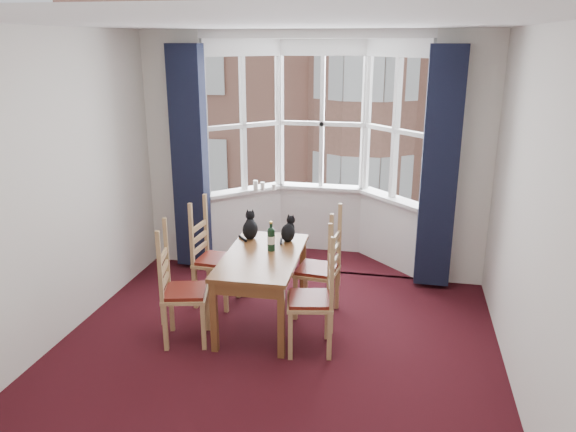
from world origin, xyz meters
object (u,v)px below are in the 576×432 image
(chair_left_far, at_px, (208,260))
(chair_right_far, at_px, (326,272))
(chair_right_near, at_px, (320,301))
(candle_tall, at_px, (256,185))
(wine_bottle, at_px, (271,238))
(chair_left_near, at_px, (175,294))
(candle_extra, at_px, (274,187))
(dining_table, at_px, (262,264))
(candle_short, at_px, (263,186))
(cat_right, at_px, (288,231))
(cat_left, at_px, (250,228))

(chair_left_far, height_order, chair_right_far, same)
(chair_right_near, relative_size, candle_tall, 7.31)
(wine_bottle, height_order, candle_tall, wine_bottle)
(chair_left_near, xyz_separation_m, candle_extra, (0.38, 2.32, 0.44))
(dining_table, relative_size, chair_right_near, 1.46)
(chair_right_near, height_order, candle_short, candle_short)
(chair_right_near, distance_m, cat_right, 1.01)
(chair_left_near, bearing_deg, candle_short, 84.10)
(dining_table, relative_size, chair_left_near, 1.46)
(chair_left_far, distance_m, cat_right, 0.91)
(cat_left, bearing_deg, cat_right, 0.49)
(candle_extra, bearing_deg, dining_table, -80.36)
(candle_short, relative_size, candle_extra, 1.34)
(cat_left, distance_m, wine_bottle, 0.42)
(dining_table, relative_size, chair_left_far, 1.46)
(chair_right_near, bearing_deg, chair_left_far, 151.02)
(chair_left_far, relative_size, candle_tall, 7.31)
(dining_table, height_order, candle_extra, candle_extra)
(chair_right_far, bearing_deg, chair_right_near, -86.39)
(wine_bottle, relative_size, candle_tall, 2.35)
(chair_left_far, bearing_deg, candle_extra, 76.31)
(chair_right_far, relative_size, candle_extra, 12.31)
(chair_right_near, bearing_deg, dining_table, 147.84)
(chair_right_near, relative_size, chair_right_far, 1.00)
(cat_right, height_order, candle_short, cat_right)
(candle_tall, distance_m, candle_extra, 0.23)
(candle_short, bearing_deg, wine_bottle, -72.96)
(chair_left_far, relative_size, candle_extra, 12.31)
(candle_extra, bearing_deg, chair_right_far, -60.00)
(cat_left, height_order, cat_right, cat_left)
(dining_table, distance_m, cat_right, 0.50)
(dining_table, height_order, candle_short, candle_short)
(dining_table, distance_m, wine_bottle, 0.26)
(cat_right, distance_m, candle_extra, 1.47)
(chair_right_near, distance_m, wine_bottle, 0.85)
(cat_right, bearing_deg, wine_bottle, -109.47)
(dining_table, bearing_deg, chair_left_near, -143.71)
(dining_table, relative_size, chair_right_far, 1.46)
(cat_right, bearing_deg, chair_right_near, -60.94)
(cat_left, xyz_separation_m, cat_right, (0.40, 0.00, -0.01))
(cat_right, bearing_deg, chair_right_far, -21.01)
(wine_bottle, bearing_deg, cat_left, 134.43)
(chair_right_near, distance_m, chair_right_far, 0.67)
(chair_left_near, bearing_deg, cat_left, 64.04)
(dining_table, xyz_separation_m, chair_right_far, (0.58, 0.27, -0.15))
(chair_left_near, relative_size, chair_right_near, 1.00)
(chair_right_far, distance_m, candle_extra, 1.84)
(cat_right, relative_size, candle_extra, 3.71)
(candle_short, bearing_deg, chair_right_near, -63.81)
(candle_extra, bearing_deg, cat_right, -71.05)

